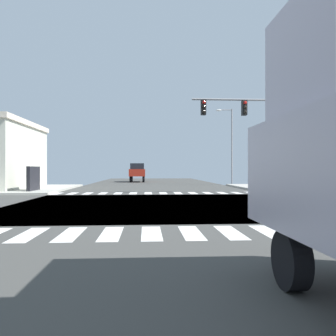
{
  "coord_description": "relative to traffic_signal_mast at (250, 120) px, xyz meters",
  "views": [
    {
      "loc": [
        -0.88,
        -16.01,
        1.6
      ],
      "look_at": [
        0.43,
        4.98,
        1.68
      ],
      "focal_mm": 37.23,
      "sensor_mm": 36.0,
      "label": 1
    }
  ],
  "objects": [
    {
      "name": "ground",
      "position": [
        -6.11,
        -6.96,
        -4.96
      ],
      "size": [
        90.0,
        90.0,
        0.05
      ],
      "color": "#41413E"
    },
    {
      "name": "sidewalk_corner_ne",
      "position": [
        6.89,
        5.04,
        -4.86
      ],
      "size": [
        12.0,
        12.0,
        0.14
      ],
      "color": "#B2ADA3",
      "rests_on": "ground"
    },
    {
      "name": "crosswalk_near",
      "position": [
        -6.36,
        -14.26,
        -4.93
      ],
      "size": [
        13.5,
        2.0,
        0.01
      ],
      "color": "white",
      "rests_on": "ground"
    },
    {
      "name": "crosswalk_far",
      "position": [
        -6.36,
        0.34,
        -4.93
      ],
      "size": [
        13.5,
        2.0,
        0.01
      ],
      "color": "white",
      "rests_on": "ground"
    },
    {
      "name": "traffic_signal_mast",
      "position": [
        0.0,
        0.0,
        0.0
      ],
      "size": [
        6.54,
        0.55,
        6.68
      ],
      "color": "gray",
      "rests_on": "ground"
    },
    {
      "name": "street_lamp",
      "position": [
        1.69,
        12.8,
        -0.2
      ],
      "size": [
        1.78,
        0.32,
        7.9
      ],
      "color": "gray",
      "rests_on": "ground"
    },
    {
      "name": "suv_crossing_1",
      "position": [
        -8.11,
        21.32,
        -3.54
      ],
      "size": [
        1.96,
        4.6,
        2.34
      ],
      "rotation": [
        0.0,
        0.0,
        3.14
      ],
      "color": "black",
      "rests_on": "ground"
    }
  ]
}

